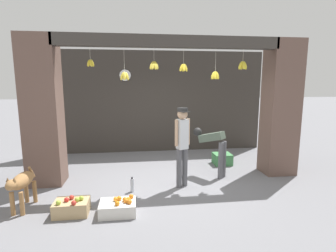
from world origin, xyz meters
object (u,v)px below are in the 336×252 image
Objects in this scene: shopkeeper at (182,141)px; wall_clock at (125,75)px; worker_stooping at (213,145)px; fruit_crate_oranges at (118,207)px; water_bottle at (132,185)px; fruit_crate_apples at (72,207)px; dog at (22,183)px; produce_box_green at (222,159)px.

wall_clock is at bearing -90.08° from shopkeeper.
fruit_crate_oranges is at bearing 173.18° from worker_stooping.
shopkeeper is 5.46× the size of water_bottle.
shopkeeper is 4.65× the size of wall_clock.
wall_clock is (-0.17, 3.02, 2.19)m from water_bottle.
worker_stooping is (0.83, 0.55, -0.24)m from shopkeeper.
fruit_crate_apples is 1.54× the size of wall_clock.
worker_stooping reaches higher than water_bottle.
shopkeeper is at bearing 38.78° from fruit_crate_oranges.
worker_stooping is 3.23m from fruit_crate_apples.
dog is 0.95m from fruit_crate_apples.
shopkeeper is at bearing 170.15° from worker_stooping.
worker_stooping is 1.84× the size of fruit_crate_oranges.
dog reaches higher than fruit_crate_oranges.
produce_box_green is (0.49, 0.77, -0.57)m from worker_stooping.
worker_stooping reaches higher than fruit_crate_oranges.
water_bottle is (-2.34, -1.47, -0.00)m from produce_box_green.
worker_stooping is (3.66, 1.19, 0.25)m from dog.
fruit_crate_apples is (-1.99, -0.91, -0.84)m from shopkeeper.
water_bottle is (-1.02, -0.14, -0.82)m from shopkeeper.
shopkeeper reaches higher than fruit_crate_apples.
dog is 1.65× the size of fruit_crate_apples.
wall_clock is at bearing 93.27° from water_bottle.
water_bottle is 3.74m from wall_clock.
water_bottle is at bearing -147.78° from produce_box_green.
shopkeeper is 3.01× the size of fruit_crate_apples.
shopkeeper is 2.80× the size of fruit_crate_oranges.
fruit_crate_oranges is at bearing -90.75° from wall_clock.
fruit_crate_oranges is (1.60, -0.36, -0.35)m from dog.
fruit_crate_apples is 4.46m from wall_clock.
fruit_crate_oranges is at bearing -104.70° from water_bottle.
worker_stooping is 2.65m from fruit_crate_oranges.
shopkeeper is 1.80m from fruit_crate_oranges.
produce_box_green is at bearing 34.03° from fruit_crate_apples.
fruit_crate_apples is at bearing -141.93° from water_bottle.
worker_stooping is at bearing 27.42° from fruit_crate_apples.
produce_box_green is at bearing 42.25° from fruit_crate_oranges.
wall_clock is at bearing 159.21° from dog.
water_bottle is (0.98, 0.76, 0.02)m from fruit_crate_apples.
shopkeeper is 1.52× the size of worker_stooping.
shopkeeper is 2.34m from fruit_crate_apples.
wall_clock reaches higher than fruit_crate_apples.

